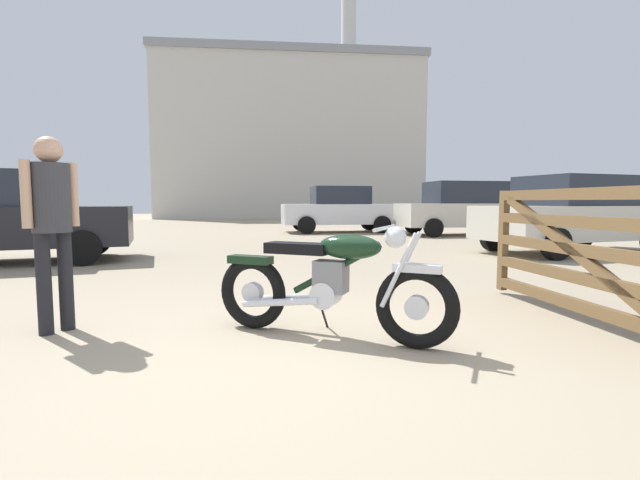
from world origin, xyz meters
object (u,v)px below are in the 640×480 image
object	(u,v)px
bystander	(52,214)
silver_sedan_mid	(460,208)
dark_sedan_left	(572,215)
timber_gate	(598,249)
blue_hatchback_right	(340,209)
vintage_motorcycle	(330,284)
pale_sedan_back	(5,217)

from	to	relation	value
bystander	silver_sedan_mid	xyz separation A→B (m)	(8.55, 10.06, -0.10)
dark_sedan_left	silver_sedan_mid	bearing A→B (deg)	79.60
timber_gate	blue_hatchback_right	size ratio (longest dim) A/B	0.60
blue_hatchback_right	timber_gate	bearing A→B (deg)	88.39
bystander	silver_sedan_mid	world-z (taller)	silver_sedan_mid
bystander	dark_sedan_left	size ratio (longest dim) A/B	0.37
vintage_motorcycle	dark_sedan_left	world-z (taller)	dark_sedan_left
silver_sedan_mid	blue_hatchback_right	bearing A→B (deg)	-29.96
timber_gate	vintage_motorcycle	bearing A→B (deg)	88.34
silver_sedan_mid	bystander	bearing A→B (deg)	48.17
timber_gate	silver_sedan_mid	bearing A→B (deg)	-20.52
timber_gate	dark_sedan_left	size ratio (longest dim) A/B	0.57
silver_sedan_mid	pale_sedan_back	bearing A→B (deg)	23.51
timber_gate	silver_sedan_mid	size ratio (longest dim) A/B	0.64
bystander	dark_sedan_left	distance (m)	9.81
vintage_motorcycle	pale_sedan_back	size ratio (longest dim) A/B	0.41
vintage_motorcycle	bystander	world-z (taller)	bystander
silver_sedan_mid	vintage_motorcycle	bearing A→B (deg)	57.93
timber_gate	blue_hatchback_right	bearing A→B (deg)	-1.29
timber_gate	silver_sedan_mid	world-z (taller)	silver_sedan_mid
blue_hatchback_right	pale_sedan_back	bearing A→B (deg)	42.87
bystander	blue_hatchback_right	xyz separation A→B (m)	(4.86, 12.07, -0.18)
timber_gate	silver_sedan_mid	distance (m)	11.31
pale_sedan_back	vintage_motorcycle	bearing A→B (deg)	122.24
timber_gate	silver_sedan_mid	xyz separation A→B (m)	(3.87, 10.62, 0.21)
vintage_motorcycle	bystander	xyz separation A→B (m)	(-2.30, 0.51, 0.57)
pale_sedan_back	silver_sedan_mid	bearing A→B (deg)	-166.43
silver_sedan_mid	blue_hatchback_right	distance (m)	4.21
blue_hatchback_right	silver_sedan_mid	bearing A→B (deg)	150.69
vintage_motorcycle	silver_sedan_mid	distance (m)	12.29
vintage_motorcycle	pale_sedan_back	distance (m)	7.34
dark_sedan_left	pale_sedan_back	size ratio (longest dim) A/B	1.00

